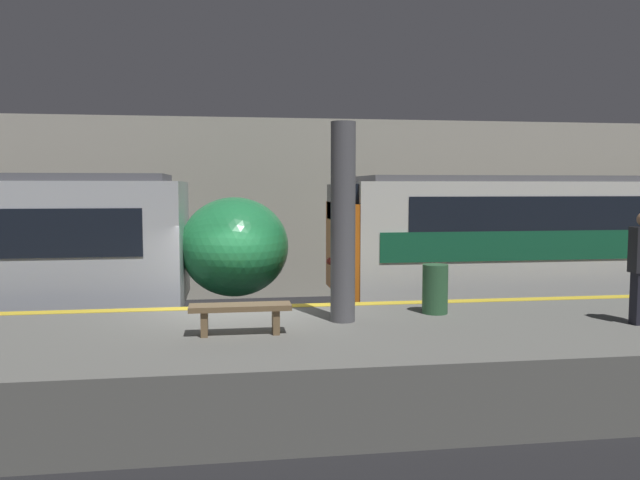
# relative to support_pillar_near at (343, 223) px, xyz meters

# --- Properties ---
(ground_plane) EXTENTS (120.00, 120.00, 0.00)m
(ground_plane) POSITION_rel_support_pillar_near_xyz_m (-1.63, 1.56, -2.69)
(ground_plane) COLOR black
(platform) EXTENTS (40.00, 4.19, 1.09)m
(platform) POSITION_rel_support_pillar_near_xyz_m (-1.63, -0.53, -2.15)
(platform) COLOR slate
(platform) RESTS_ON ground
(station_rear_barrier) EXTENTS (50.00, 0.15, 5.27)m
(station_rear_barrier) POSITION_rel_support_pillar_near_xyz_m (-1.63, 8.47, -0.06)
(station_rear_barrier) COLOR #B2AD9E
(station_rear_barrier) RESTS_ON ground
(support_pillar_near) EXTENTS (0.40, 0.40, 3.22)m
(support_pillar_near) POSITION_rel_support_pillar_near_xyz_m (0.00, 0.00, 0.00)
(support_pillar_near) COLOR #56565B
(support_pillar_near) RESTS_ON platform
(platform_bench) EXTENTS (1.50, 0.40, 0.45)m
(platform_bench) POSITION_rel_support_pillar_near_xyz_m (-1.67, -0.69, -1.27)
(platform_bench) COLOR brown
(platform_bench) RESTS_ON platform
(trash_bin) EXTENTS (0.44, 0.44, 0.85)m
(trash_bin) POSITION_rel_support_pillar_near_xyz_m (1.69, 0.39, -1.18)
(trash_bin) COLOR #2D5B38
(trash_bin) RESTS_ON platform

